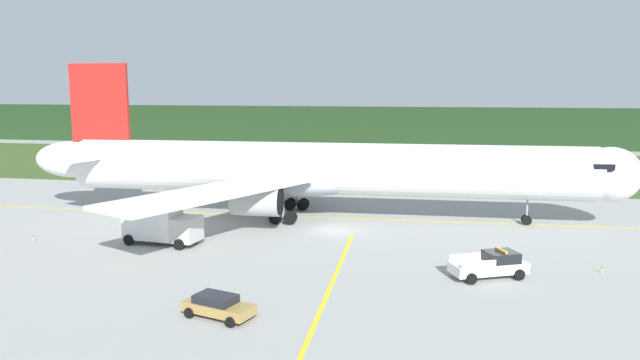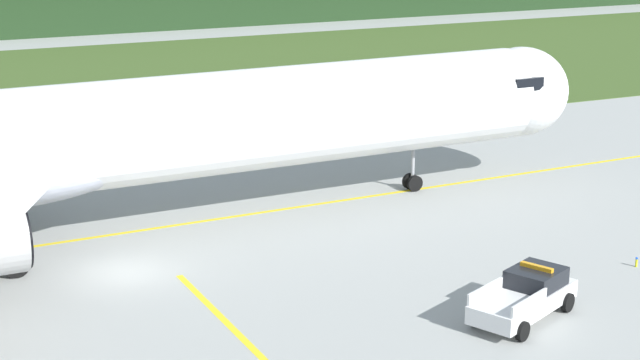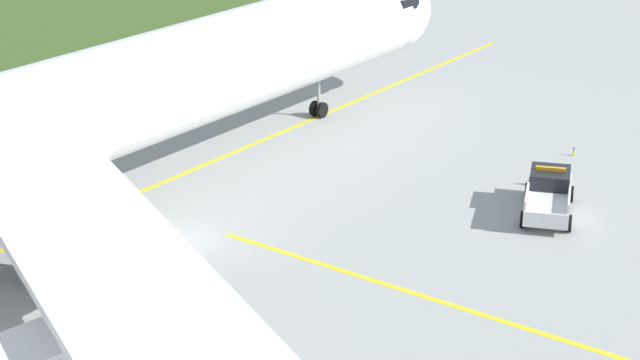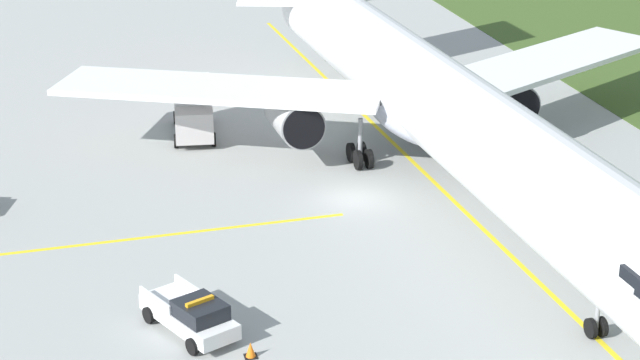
# 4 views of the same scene
# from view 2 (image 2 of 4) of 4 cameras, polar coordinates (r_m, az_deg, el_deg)

# --- Properties ---
(ground) EXTENTS (320.00, 320.00, 0.00)m
(ground) POSITION_cam_2_polar(r_m,az_deg,el_deg) (44.75, -10.89, -5.19)
(ground) COLOR #989A97
(taxiway_centerline_main) EXTENTS (81.28, 3.12, 0.01)m
(taxiway_centerline_main) POSITION_cam_2_polar(r_m,az_deg,el_deg) (49.28, -14.28, -3.41)
(taxiway_centerline_main) COLOR yellow
(taxiway_centerline_main) RESTS_ON ground
(airliner) EXTENTS (60.37, 42.63, 15.28)m
(airliner) POSITION_cam_2_polar(r_m,az_deg,el_deg) (47.81, -15.53, 1.93)
(airliner) COLOR silver
(airliner) RESTS_ON ground
(ops_pickup_truck) EXTENTS (5.56, 3.97, 1.94)m
(ops_pickup_truck) POSITION_cam_2_polar(r_m,az_deg,el_deg) (40.05, 11.56, -6.40)
(ops_pickup_truck) COLOR silver
(ops_pickup_truck) RESTS_ON ground
(apron_cone) EXTENTS (0.55, 0.55, 0.69)m
(apron_cone) POSITION_cam_2_polar(r_m,az_deg,el_deg) (43.32, 12.74, -5.54)
(apron_cone) COLOR black
(apron_cone) RESTS_ON ground
(taxiway_edge_light_east) EXTENTS (0.12, 0.12, 0.46)m
(taxiway_edge_light_east) POSITION_cam_2_polar(r_m,az_deg,el_deg) (46.73, 17.45, -4.42)
(taxiway_edge_light_east) COLOR yellow
(taxiway_edge_light_east) RESTS_ON ground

